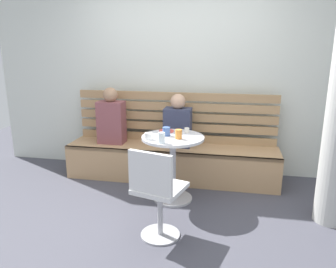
{
  "coord_description": "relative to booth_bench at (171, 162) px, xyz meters",
  "views": [
    {
      "loc": [
        0.74,
        -2.74,
        1.68
      ],
      "look_at": [
        0.06,
        0.66,
        0.75
      ],
      "focal_mm": 34.97,
      "sensor_mm": 36.0,
      "label": 1
    }
  ],
  "objects": [
    {
      "name": "white_chair",
      "position": [
        0.14,
        -1.4,
        0.24
      ],
      "size": [
        0.49,
        0.49,
        0.85
      ],
      "color": "#ADADB2",
      "rests_on": "ground"
    },
    {
      "name": "back_wall",
      "position": [
        0.0,
        0.44,
        1.23
      ],
      "size": [
        5.2,
        0.1,
        2.9
      ],
      "primitive_type": "cube",
      "color": "silver",
      "rests_on": "ground"
    },
    {
      "name": "person_child_left",
      "position": [
        0.08,
        0.04,
        0.52
      ],
      "size": [
        0.34,
        0.22,
        0.67
      ],
      "color": "#333851",
      "rests_on": "booth_bench"
    },
    {
      "name": "cup_tumbler_orange",
      "position": [
        0.2,
        -0.67,
        0.57
      ],
      "size": [
        0.07,
        0.07,
        0.1
      ],
      "primitive_type": "cylinder",
      "color": "orange",
      "rests_on": "cafe_table"
    },
    {
      "name": "booth_bench",
      "position": [
        0.0,
        0.0,
        0.0
      ],
      "size": [
        2.7,
        0.52,
        0.44
      ],
      "color": "tan",
      "rests_on": "ground"
    },
    {
      "name": "cup_water_clear",
      "position": [
        0.06,
        -0.86,
        0.57
      ],
      "size": [
        0.07,
        0.07,
        0.11
      ],
      "primitive_type": "cylinder",
      "color": "white",
      "rests_on": "cafe_table"
    },
    {
      "name": "cup_mug_blue",
      "position": [
        0.05,
        -0.57,
        0.57
      ],
      "size": [
        0.08,
        0.08,
        0.09
      ],
      "primitive_type": "cylinder",
      "color": "#3D5B9E",
      "rests_on": "cafe_table"
    },
    {
      "name": "ground",
      "position": [
        0.0,
        -1.2,
        -0.22
      ],
      "size": [
        8.0,
        8.0,
        0.0
      ],
      "primitive_type": "plane",
      "color": "#42424C"
    },
    {
      "name": "plate_small",
      "position": [
        0.02,
        -0.39,
        0.52
      ],
      "size": [
        0.17,
        0.17,
        0.01
      ],
      "primitive_type": "cylinder",
      "color": "#DB4C42",
      "rests_on": "cafe_table"
    },
    {
      "name": "cup_espresso_small",
      "position": [
        0.25,
        -0.4,
        0.55
      ],
      "size": [
        0.06,
        0.06,
        0.05
      ],
      "primitive_type": "cylinder",
      "color": "silver",
      "rests_on": "cafe_table"
    },
    {
      "name": "cup_ceramic_white",
      "position": [
        -0.1,
        -0.76,
        0.55
      ],
      "size": [
        0.08,
        0.08,
        0.07
      ],
      "primitive_type": "cylinder",
      "color": "white",
      "rests_on": "cafe_table"
    },
    {
      "name": "cafe_table",
      "position": [
        0.13,
        -0.59,
        0.3
      ],
      "size": [
        0.68,
        0.68,
        0.74
      ],
      "color": "#ADADB2",
      "rests_on": "ground"
    },
    {
      "name": "booth_backrest",
      "position": [
        0.0,
        0.24,
        0.56
      ],
      "size": [
        2.65,
        0.04,
        0.66
      ],
      "color": "#A68157",
      "rests_on": "booth_bench"
    },
    {
      "name": "person_adult",
      "position": [
        -0.81,
        0.02,
        0.55
      ],
      "size": [
        0.34,
        0.22,
        0.73
      ],
      "color": "brown",
      "rests_on": "booth_bench"
    }
  ]
}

